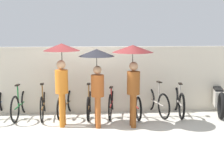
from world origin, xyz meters
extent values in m
plane|color=beige|center=(0.00, 0.00, 0.00)|extent=(30.00, 30.00, 0.00)
cube|color=beige|center=(0.00, 1.87, 0.96)|extent=(14.29, 0.12, 1.93)
torus|color=black|center=(-2.50, 2.06, 0.38)|extent=(0.12, 0.76, 0.75)
cylinder|color=#19478C|center=(-2.50, 2.06, 0.73)|extent=(0.04, 0.04, 0.70)
cylinder|color=#19478C|center=(-2.50, 2.06, 1.07)|extent=(0.44, 0.06, 0.03)
torus|color=black|center=(-1.87, 1.96, 0.36)|extent=(0.10, 0.72, 0.71)
torus|color=black|center=(-1.94, 0.99, 0.36)|extent=(0.10, 0.72, 0.71)
cylinder|color=#19662D|center=(-1.91, 1.48, 0.36)|extent=(0.11, 0.97, 0.04)
cylinder|color=#19662D|center=(-1.92, 1.31, 0.64)|extent=(0.04, 0.04, 0.57)
cube|color=black|center=(-1.92, 1.31, 0.95)|extent=(0.11, 0.21, 0.03)
cylinder|color=#19662D|center=(-1.87, 1.96, 0.69)|extent=(0.04, 0.04, 0.66)
cylinder|color=#19662D|center=(-1.87, 1.96, 1.02)|extent=(0.44, 0.06, 0.03)
torus|color=black|center=(-1.30, 2.00, 0.35)|extent=(0.08, 0.70, 0.70)
torus|color=black|center=(-1.24, 0.93, 0.35)|extent=(0.08, 0.70, 0.70)
cylinder|color=brown|center=(-1.27, 1.46, 0.35)|extent=(0.09, 1.07, 0.04)
cylinder|color=brown|center=(-1.26, 1.28, 0.65)|extent=(0.04, 0.04, 0.61)
cube|color=black|center=(-1.26, 1.28, 0.97)|extent=(0.10, 0.20, 0.03)
cylinder|color=brown|center=(-1.30, 2.00, 0.66)|extent=(0.04, 0.04, 0.61)
cylinder|color=brown|center=(-1.30, 2.00, 0.96)|extent=(0.44, 0.05, 0.03)
torus|color=black|center=(-0.53, 1.97, 0.36)|extent=(0.21, 0.71, 0.72)
torus|color=black|center=(-0.74, 1.04, 0.36)|extent=(0.21, 0.71, 0.72)
cylinder|color=brown|center=(-0.64, 1.51, 0.36)|extent=(0.25, 0.94, 0.04)
cylinder|color=brown|center=(-0.67, 1.34, 0.60)|extent=(0.04, 0.04, 0.48)
cube|color=black|center=(-0.67, 1.34, 0.85)|extent=(0.13, 0.22, 0.03)
cylinder|color=brown|center=(-0.53, 1.97, 0.72)|extent=(0.04, 0.04, 0.72)
cylinder|color=brown|center=(-0.53, 1.97, 1.08)|extent=(0.43, 0.13, 0.03)
torus|color=black|center=(0.03, 1.92, 0.33)|extent=(0.09, 0.66, 0.66)
torus|color=black|center=(-0.03, 0.97, 0.33)|extent=(0.09, 0.66, 0.66)
cylinder|color=brown|center=(0.00, 1.45, 0.33)|extent=(0.10, 0.95, 0.04)
cylinder|color=brown|center=(-0.01, 1.28, 0.64)|extent=(0.04, 0.04, 0.61)
cube|color=black|center=(-0.01, 1.28, 0.96)|extent=(0.10, 0.21, 0.03)
cylinder|color=brown|center=(0.03, 1.92, 0.70)|extent=(0.04, 0.04, 0.73)
cylinder|color=brown|center=(0.03, 1.92, 1.06)|extent=(0.44, 0.06, 0.03)
torus|color=black|center=(0.72, 2.02, 0.36)|extent=(0.16, 0.72, 0.72)
torus|color=black|center=(0.55, 1.00, 0.36)|extent=(0.16, 0.72, 0.72)
cylinder|color=maroon|center=(0.64, 1.51, 0.36)|extent=(0.20, 1.03, 0.04)
cylinder|color=maroon|center=(0.61, 1.33, 0.60)|extent=(0.04, 0.04, 0.47)
cube|color=black|center=(0.61, 1.33, 0.85)|extent=(0.12, 0.21, 0.03)
cylinder|color=maroon|center=(0.72, 2.02, 0.71)|extent=(0.04, 0.04, 0.70)
cylinder|color=maroon|center=(0.72, 2.02, 1.06)|extent=(0.44, 0.10, 0.03)
torus|color=black|center=(1.23, 1.94, 0.33)|extent=(0.10, 0.66, 0.66)
torus|color=black|center=(1.31, 0.94, 0.33)|extent=(0.10, 0.66, 0.66)
cylinder|color=maroon|center=(1.27, 1.44, 0.33)|extent=(0.11, 1.00, 0.04)
cylinder|color=maroon|center=(1.28, 1.26, 0.64)|extent=(0.04, 0.04, 0.61)
cube|color=black|center=(1.28, 1.26, 0.96)|extent=(0.10, 0.21, 0.03)
cylinder|color=maroon|center=(1.23, 1.94, 0.65)|extent=(0.04, 0.04, 0.64)
cylinder|color=maroon|center=(1.23, 1.94, 0.97)|extent=(0.44, 0.06, 0.03)
torus|color=black|center=(1.80, 1.97, 0.36)|extent=(0.20, 0.71, 0.72)
torus|color=black|center=(2.01, 1.00, 0.36)|extent=(0.20, 0.71, 0.72)
cylinder|color=#A59E93|center=(1.91, 1.48, 0.36)|extent=(0.25, 0.97, 0.04)
cylinder|color=#A59E93|center=(1.94, 1.32, 0.66)|extent=(0.04, 0.04, 0.60)
cube|color=black|center=(1.94, 1.32, 0.98)|extent=(0.13, 0.21, 0.03)
cylinder|color=#A59E93|center=(1.80, 1.97, 0.67)|extent=(0.04, 0.04, 0.61)
cylinder|color=#A59E93|center=(1.80, 1.97, 0.97)|extent=(0.44, 0.12, 0.03)
torus|color=black|center=(2.59, 1.92, 0.37)|extent=(0.14, 0.74, 0.74)
torus|color=black|center=(2.49, 0.95, 0.37)|extent=(0.14, 0.74, 0.74)
cylinder|color=#A59E93|center=(2.54, 1.43, 0.37)|extent=(0.14, 0.98, 0.04)
cylinder|color=#A59E93|center=(2.52, 1.26, 0.64)|extent=(0.04, 0.04, 0.55)
cube|color=black|center=(2.52, 1.26, 0.93)|extent=(0.11, 0.21, 0.03)
cylinder|color=#A59E93|center=(2.59, 1.92, 0.73)|extent=(0.04, 0.04, 0.73)
cylinder|color=#A59E93|center=(2.59, 1.92, 1.10)|extent=(0.44, 0.07, 0.03)
cylinder|color=#C66B1E|center=(-0.69, 0.52, 0.43)|extent=(0.13, 0.13, 0.86)
cylinder|color=#C66B1E|center=(-0.67, 0.70, 0.43)|extent=(0.13, 0.13, 0.86)
cylinder|color=#C66B1E|center=(-0.68, 0.61, 1.15)|extent=(0.32, 0.32, 0.58)
sphere|color=tan|center=(-0.68, 0.61, 1.57)|extent=(0.22, 0.22, 0.22)
cylinder|color=#332D28|center=(-0.67, 0.75, 1.54)|extent=(0.02, 0.02, 0.72)
cone|color=#591919|center=(-0.67, 0.75, 1.99)|extent=(0.91, 0.91, 0.18)
cylinder|color=#9E4C1E|center=(0.22, 0.38, 0.39)|extent=(0.13, 0.13, 0.79)
cylinder|color=#9E4C1E|center=(0.20, 0.56, 0.39)|extent=(0.13, 0.13, 0.79)
cylinder|color=#9E4C1E|center=(0.21, 0.47, 1.06)|extent=(0.32, 0.32, 0.54)
sphere|color=tan|center=(0.21, 0.47, 1.45)|extent=(0.20, 0.20, 0.20)
cylinder|color=#332D28|center=(0.20, 0.61, 1.43)|extent=(0.02, 0.02, 0.68)
cone|color=black|center=(0.20, 0.61, 1.86)|extent=(0.88, 0.88, 0.18)
cylinder|color=brown|center=(1.10, 0.35, 0.42)|extent=(0.13, 0.13, 0.84)
cylinder|color=brown|center=(1.09, 0.53, 0.42)|extent=(0.13, 0.13, 0.84)
cylinder|color=brown|center=(1.09, 0.44, 1.12)|extent=(0.32, 0.32, 0.57)
sphere|color=tan|center=(1.09, 0.44, 1.54)|extent=(0.22, 0.22, 0.22)
cylinder|color=#332D28|center=(1.09, 0.58, 1.51)|extent=(0.02, 0.02, 0.71)
cone|color=#591919|center=(1.09, 0.58, 1.95)|extent=(1.03, 1.03, 0.18)
torus|color=black|center=(3.92, 2.22, 0.37)|extent=(0.30, 0.75, 0.74)
torus|color=black|center=(3.58, 0.91, 0.37)|extent=(0.30, 0.75, 0.74)
cube|color=#ADA89E|center=(3.75, 1.57, 0.45)|extent=(0.42, 0.79, 0.44)
cube|color=black|center=(3.75, 1.57, 0.70)|extent=(0.34, 0.56, 0.06)
cylinder|color=#B2B2B7|center=(3.92, 2.22, 0.92)|extent=(0.57, 0.18, 0.03)
camera|label=1|loc=(0.01, -7.06, 2.49)|focal=50.00mm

